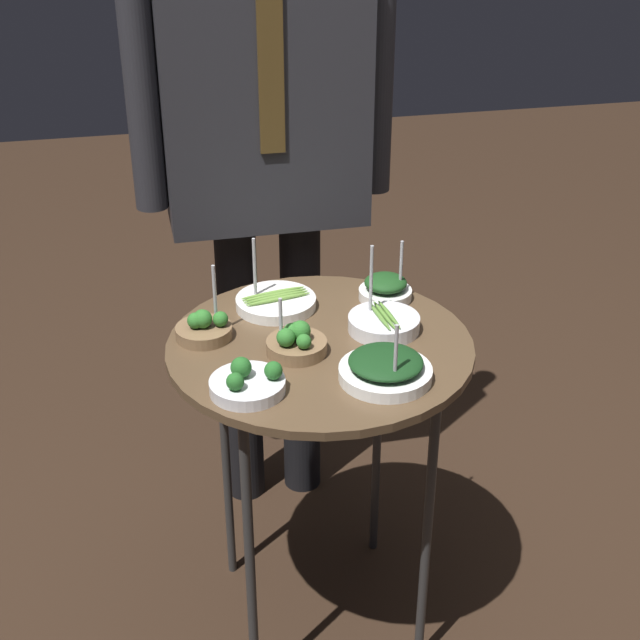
{
  "coord_description": "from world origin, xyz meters",
  "views": [
    {
      "loc": [
        -0.34,
        -1.48,
        1.6
      ],
      "look_at": [
        0.0,
        0.0,
        0.78
      ],
      "focal_mm": 50.0,
      "sensor_mm": 36.0,
      "label": 1
    }
  ],
  "objects_px": {
    "bowl_broccoli_near_rim": "(296,342)",
    "bowl_spinach_front_center": "(386,368)",
    "bowl_broccoli_center": "(248,383)",
    "serving_cart": "(320,370)",
    "bowl_spinach_mid_right": "(386,288)",
    "bowl_asparagus_back_right": "(276,302)",
    "waiter_figure": "(264,124)",
    "bowl_asparagus_back_left": "(384,323)",
    "bowl_broccoli_front_right": "(204,327)"
  },
  "relations": [
    {
      "from": "bowl_broccoli_near_rim",
      "to": "bowl_spinach_mid_right",
      "type": "bearing_deg",
      "value": 38.07
    },
    {
      "from": "serving_cart",
      "to": "bowl_spinach_front_center",
      "type": "relative_size",
      "value": 4.25
    },
    {
      "from": "bowl_spinach_front_center",
      "to": "bowl_broccoli_center",
      "type": "distance_m",
      "value": 0.25
    },
    {
      "from": "bowl_broccoli_near_rim",
      "to": "bowl_spinach_mid_right",
      "type": "relative_size",
      "value": 0.9
    },
    {
      "from": "bowl_broccoli_near_rim",
      "to": "bowl_asparagus_back_right",
      "type": "bearing_deg",
      "value": 91.23
    },
    {
      "from": "bowl_broccoli_near_rim",
      "to": "bowl_spinach_mid_right",
      "type": "xyz_separation_m",
      "value": [
        0.23,
        0.18,
        -0.0
      ]
    },
    {
      "from": "serving_cart",
      "to": "bowl_spinach_mid_right",
      "type": "height_order",
      "value": "bowl_spinach_mid_right"
    },
    {
      "from": "bowl_asparagus_back_right",
      "to": "waiter_figure",
      "type": "relative_size",
      "value": 0.1
    },
    {
      "from": "bowl_broccoli_near_rim",
      "to": "waiter_figure",
      "type": "relative_size",
      "value": 0.08
    },
    {
      "from": "bowl_asparagus_back_right",
      "to": "bowl_spinach_mid_right",
      "type": "xyz_separation_m",
      "value": [
        0.24,
        -0.01,
        0.01
      ]
    },
    {
      "from": "bowl_broccoli_front_right",
      "to": "bowl_spinach_mid_right",
      "type": "height_order",
      "value": "bowl_broccoli_front_right"
    },
    {
      "from": "waiter_figure",
      "to": "serving_cart",
      "type": "bearing_deg",
      "value": -87.52
    },
    {
      "from": "bowl_spinach_mid_right",
      "to": "bowl_broccoli_front_right",
      "type": "bearing_deg",
      "value": -168.3
    },
    {
      "from": "bowl_asparagus_back_left",
      "to": "bowl_broccoli_center",
      "type": "bearing_deg",
      "value": -151.42
    },
    {
      "from": "bowl_broccoli_near_rim",
      "to": "bowl_spinach_front_center",
      "type": "bearing_deg",
      "value": -42.36
    },
    {
      "from": "bowl_broccoli_near_rim",
      "to": "bowl_asparagus_back_left",
      "type": "bearing_deg",
      "value": 14.68
    },
    {
      "from": "serving_cart",
      "to": "bowl_broccoli_center",
      "type": "xyz_separation_m",
      "value": [
        -0.16,
        -0.14,
        0.08
      ]
    },
    {
      "from": "bowl_broccoli_center",
      "to": "serving_cart",
      "type": "bearing_deg",
      "value": 40.96
    },
    {
      "from": "serving_cart",
      "to": "waiter_figure",
      "type": "distance_m",
      "value": 0.6
    },
    {
      "from": "serving_cart",
      "to": "bowl_broccoli_center",
      "type": "relative_size",
      "value": 5.33
    },
    {
      "from": "bowl_asparagus_back_right",
      "to": "waiter_figure",
      "type": "distance_m",
      "value": 0.43
    },
    {
      "from": "bowl_broccoli_near_rim",
      "to": "bowl_broccoli_center",
      "type": "xyz_separation_m",
      "value": [
        -0.11,
        -0.11,
        -0.01
      ]
    },
    {
      "from": "serving_cart",
      "to": "bowl_asparagus_back_left",
      "type": "height_order",
      "value": "bowl_asparagus_back_left"
    },
    {
      "from": "bowl_asparagus_back_right",
      "to": "bowl_spinach_mid_right",
      "type": "relative_size",
      "value": 1.23
    },
    {
      "from": "bowl_spinach_front_center",
      "to": "waiter_figure",
      "type": "height_order",
      "value": "waiter_figure"
    },
    {
      "from": "bowl_broccoli_front_right",
      "to": "serving_cart",
      "type": "bearing_deg",
      "value": -18.04
    },
    {
      "from": "bowl_broccoli_front_right",
      "to": "waiter_figure",
      "type": "xyz_separation_m",
      "value": [
        0.2,
        0.41,
        0.28
      ]
    },
    {
      "from": "bowl_broccoli_center",
      "to": "waiter_figure",
      "type": "xyz_separation_m",
      "value": [
        0.14,
        0.62,
        0.29
      ]
    },
    {
      "from": "bowl_broccoli_front_right",
      "to": "bowl_broccoli_center",
      "type": "bearing_deg",
      "value": -75.89
    },
    {
      "from": "serving_cart",
      "to": "waiter_figure",
      "type": "xyz_separation_m",
      "value": [
        -0.02,
        0.48,
        0.37
      ]
    },
    {
      "from": "bowl_spinach_mid_right",
      "to": "waiter_figure",
      "type": "relative_size",
      "value": 0.08
    },
    {
      "from": "bowl_spinach_mid_right",
      "to": "serving_cart",
      "type": "bearing_deg",
      "value": -139.4
    },
    {
      "from": "bowl_broccoli_near_rim",
      "to": "bowl_broccoli_center",
      "type": "bearing_deg",
      "value": -134.19
    },
    {
      "from": "bowl_asparagus_back_right",
      "to": "serving_cart",
      "type": "bearing_deg",
      "value": -70.77
    },
    {
      "from": "bowl_asparagus_back_right",
      "to": "bowl_spinach_mid_right",
      "type": "height_order",
      "value": "bowl_asparagus_back_right"
    },
    {
      "from": "serving_cart",
      "to": "bowl_asparagus_back_right",
      "type": "bearing_deg",
      "value": 109.23
    },
    {
      "from": "bowl_asparagus_back_left",
      "to": "bowl_broccoli_front_right",
      "type": "bearing_deg",
      "value": 171.91
    },
    {
      "from": "bowl_broccoli_near_rim",
      "to": "bowl_asparagus_back_right",
      "type": "height_order",
      "value": "bowl_asparagus_back_right"
    },
    {
      "from": "bowl_broccoli_front_right",
      "to": "bowl_asparagus_back_right",
      "type": "relative_size",
      "value": 0.87
    },
    {
      "from": "bowl_asparagus_back_left",
      "to": "waiter_figure",
      "type": "xyz_separation_m",
      "value": [
        -0.16,
        0.46,
        0.29
      ]
    },
    {
      "from": "serving_cart",
      "to": "bowl_spinach_front_center",
      "type": "height_order",
      "value": "bowl_spinach_front_center"
    },
    {
      "from": "bowl_broccoli_center",
      "to": "bowl_broccoli_near_rim",
      "type": "bearing_deg",
      "value": 45.81
    },
    {
      "from": "bowl_broccoli_front_right",
      "to": "bowl_asparagus_back_right",
      "type": "distance_m",
      "value": 0.19
    },
    {
      "from": "bowl_asparagus_back_left",
      "to": "bowl_spinach_mid_right",
      "type": "bearing_deg",
      "value": 72.0
    },
    {
      "from": "serving_cart",
      "to": "bowl_broccoli_front_right",
      "type": "xyz_separation_m",
      "value": [
        -0.22,
        0.07,
        0.09
      ]
    },
    {
      "from": "bowl_asparagus_back_left",
      "to": "serving_cart",
      "type": "bearing_deg",
      "value": -171.3
    },
    {
      "from": "bowl_broccoli_front_right",
      "to": "waiter_figure",
      "type": "distance_m",
      "value": 0.53
    },
    {
      "from": "bowl_spinach_front_center",
      "to": "bowl_asparagus_back_right",
      "type": "relative_size",
      "value": 1.02
    },
    {
      "from": "bowl_asparagus_back_right",
      "to": "bowl_spinach_mid_right",
      "type": "distance_m",
      "value": 0.24
    },
    {
      "from": "bowl_asparagus_back_left",
      "to": "waiter_figure",
      "type": "relative_size",
      "value": 0.11
    }
  ]
}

